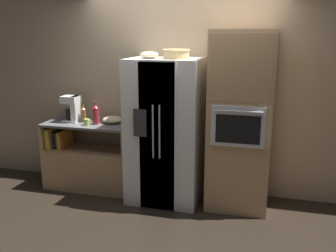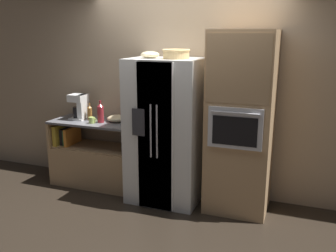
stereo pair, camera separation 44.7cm
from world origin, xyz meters
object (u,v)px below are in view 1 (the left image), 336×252
Objects in this scene: mixing_bowl at (112,120)px; bottle_tall at (96,114)px; wall_oven at (240,121)px; bottle_short at (84,114)px; coffee_maker at (73,108)px; refrigerator at (165,131)px; fruit_bowl at (149,55)px; wicker_basket at (176,54)px; mug at (87,122)px.

bottle_tall is at bearing -146.68° from mixing_bowl.
bottle_tall is 0.23m from mixing_bowl.
wall_oven is 2.06m from bottle_short.
refrigerator is at bearing -4.98° from coffee_maker.
wall_oven reaches higher than fruit_bowl.
wall_oven is 1.85m from bottle_tall.
wicker_basket is at bearing -24.97° from refrigerator.
wall_oven is at bearing 6.35° from fruit_bowl.
bottle_short is 0.20m from mug.
refrigerator is at bearing -5.93° from bottle_short.
wall_oven is 7.06× the size of bottle_tall.
bottle_short is at bearing 171.71° from wicker_basket.
fruit_bowl is at bearing -3.14° from mug.
fruit_bowl is 1.95× the size of mug.
bottle_tall is 1.14× the size of mixing_bowl.
coffee_maker is (-0.27, 0.14, 0.15)m from mug.
wall_oven reaches higher than bottle_short.
fruit_bowl is at bearing -179.62° from wicker_basket.
wall_oven is 6.03× the size of coffee_maker.
coffee_maker is at bearing 172.80° from wicker_basket.
bottle_short is 0.68× the size of coffee_maker.
coffee_maker is at bearing 175.02° from refrigerator.
mixing_bowl is 0.56m from coffee_maker.
wall_oven is 1.68m from mixing_bowl.
coffee_maker is (-1.14, 0.19, -0.72)m from fruit_bowl.
bottle_tall is (-1.10, 0.12, -0.79)m from wicker_basket.
wall_oven is 9.50× the size of fruit_bowl.
fruit_bowl is 1.22m from mug.
wall_oven is 1.32m from fruit_bowl.
wall_oven is at bearing 2.97° from refrigerator.
mixing_bowl is at bearing 175.75° from wall_oven.
bottle_short is (-1.16, 0.12, 0.12)m from refrigerator.
mug is at bearing 176.86° from fruit_bowl.
wall_oven reaches higher than wicker_basket.
bottle_short is at bearing 2.48° from coffee_maker.
mixing_bowl is (0.39, 0.05, -0.06)m from bottle_short.
bottle_tall is 0.86× the size of coffee_maker.
coffee_maker is at bearing -173.99° from mixing_bowl.
mixing_bowl is at bearing 6.01° from coffee_maker.
bottle_tall is at bearing 42.97° from mug.
wicker_basket is at bearing -7.20° from coffee_maker.
fruit_bowl is at bearing -173.65° from wall_oven.
coffee_maker reaches higher than bottle_short.
refrigerator is 0.91m from wall_oven.
bottle_short is 0.17m from coffee_maker.
wicker_basket is 1.30m from mixing_bowl.
mug is at bearing -178.60° from refrigerator.
wicker_basket reaches higher than mug.
mixing_bowl is (0.26, 0.20, 0.00)m from mug.
refrigerator is 8.02× the size of fruit_bowl.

